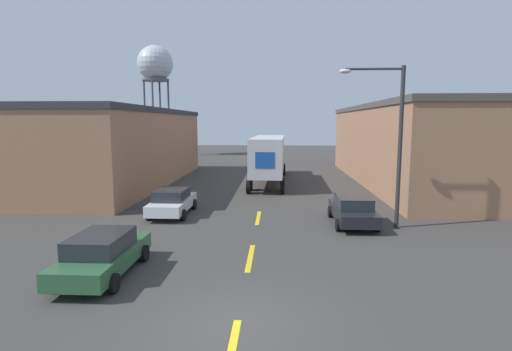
{
  "coord_description": "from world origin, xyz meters",
  "views": [
    {
      "loc": [
        0.99,
        -9.5,
        5.09
      ],
      "look_at": [
        -0.15,
        11.95,
        2.23
      ],
      "focal_mm": 28.0,
      "sensor_mm": 36.0,
      "label": 1
    }
  ],
  "objects_px": {
    "semi_truck": "(269,155)",
    "parked_car_left_near": "(103,254)",
    "parked_car_left_far": "(172,201)",
    "street_lamp": "(392,134)",
    "parked_car_right_mid": "(353,210)",
    "water_tower": "(155,65)"
  },
  "relations": [
    {
      "from": "parked_car_left_near",
      "to": "street_lamp",
      "type": "xyz_separation_m",
      "value": [
        11.24,
        6.79,
        3.8
      ]
    },
    {
      "from": "water_tower",
      "to": "semi_truck",
      "type": "bearing_deg",
      "value": -56.56
    },
    {
      "from": "semi_truck",
      "to": "street_lamp",
      "type": "bearing_deg",
      "value": -65.9
    },
    {
      "from": "semi_truck",
      "to": "parked_car_right_mid",
      "type": "distance_m",
      "value": 14.94
    },
    {
      "from": "water_tower",
      "to": "street_lamp",
      "type": "bearing_deg",
      "value": -60.13
    },
    {
      "from": "parked_car_left_near",
      "to": "semi_truck",
      "type": "bearing_deg",
      "value": 76.59
    },
    {
      "from": "semi_truck",
      "to": "water_tower",
      "type": "relative_size",
      "value": 0.83
    },
    {
      "from": "parked_car_right_mid",
      "to": "street_lamp",
      "type": "bearing_deg",
      "value": -17.57
    },
    {
      "from": "semi_truck",
      "to": "water_tower",
      "type": "xyz_separation_m",
      "value": [
        -17.81,
        26.97,
        11.37
      ]
    },
    {
      "from": "semi_truck",
      "to": "parked_car_right_mid",
      "type": "xyz_separation_m",
      "value": [
        4.48,
        -14.17,
        -1.56
      ]
    },
    {
      "from": "parked_car_right_mid",
      "to": "street_lamp",
      "type": "distance_m",
      "value": 4.17
    },
    {
      "from": "semi_truck",
      "to": "street_lamp",
      "type": "xyz_separation_m",
      "value": [
        6.12,
        -14.69,
        2.23
      ]
    },
    {
      "from": "semi_truck",
      "to": "parked_car_left_near",
      "type": "xyz_separation_m",
      "value": [
        -5.12,
        -21.48,
        -1.56
      ]
    },
    {
      "from": "parked_car_right_mid",
      "to": "parked_car_left_far",
      "type": "height_order",
      "value": "same"
    },
    {
      "from": "semi_truck",
      "to": "parked_car_left_near",
      "type": "relative_size",
      "value": 3.05
    },
    {
      "from": "street_lamp",
      "to": "parked_car_right_mid",
      "type": "bearing_deg",
      "value": 162.43
    },
    {
      "from": "semi_truck",
      "to": "parked_car_left_far",
      "type": "distance_m",
      "value": 13.65
    },
    {
      "from": "semi_truck",
      "to": "parked_car_right_mid",
      "type": "height_order",
      "value": "semi_truck"
    },
    {
      "from": "parked_car_right_mid",
      "to": "parked_car_left_near",
      "type": "bearing_deg",
      "value": -142.71
    },
    {
      "from": "street_lamp",
      "to": "parked_car_left_far",
      "type": "bearing_deg",
      "value": 169.29
    },
    {
      "from": "parked_car_left_near",
      "to": "street_lamp",
      "type": "bearing_deg",
      "value": 31.14
    },
    {
      "from": "parked_car_left_near",
      "to": "water_tower",
      "type": "xyz_separation_m",
      "value": [
        -12.69,
        48.44,
        12.93
      ]
    }
  ]
}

